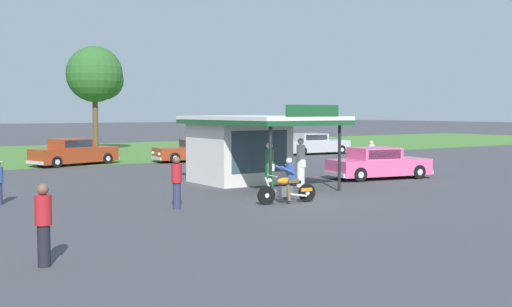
{
  "coord_description": "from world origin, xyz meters",
  "views": [
    {
      "loc": [
        -13.85,
        -17.42,
        3.18
      ],
      "look_at": [
        0.87,
        4.29,
        1.4
      ],
      "focal_mm": 43.74,
      "sensor_mm": 36.0,
      "label": 1
    }
  ],
  "objects_px": {
    "gas_pump_nearside": "(269,169)",
    "bystander_standing_back_lot": "(43,223)",
    "gas_pump_offside": "(301,166)",
    "parked_car_back_row_right": "(198,151)",
    "featured_classic_sedan": "(378,164)",
    "parked_car_back_row_centre_right": "(315,145)",
    "motorcycle_with_rider": "(288,184)",
    "bystander_strolling_foreground": "(371,154)",
    "parked_car_back_row_far_left": "(74,153)",
    "bystander_leaning_by_kiosk": "(177,181)"
  },
  "relations": [
    {
      "from": "parked_car_back_row_centre_right",
      "to": "bystander_standing_back_lot",
      "type": "height_order",
      "value": "bystander_standing_back_lot"
    },
    {
      "from": "parked_car_back_row_far_left",
      "to": "bystander_leaning_by_kiosk",
      "type": "distance_m",
      "value": 18.54
    },
    {
      "from": "gas_pump_nearside",
      "to": "bystander_standing_back_lot",
      "type": "bearing_deg",
      "value": -146.39
    },
    {
      "from": "featured_classic_sedan",
      "to": "bystander_standing_back_lot",
      "type": "bearing_deg",
      "value": -155.24
    },
    {
      "from": "motorcycle_with_rider",
      "to": "bystander_strolling_foreground",
      "type": "distance_m",
      "value": 14.11
    },
    {
      "from": "bystander_standing_back_lot",
      "to": "bystander_strolling_foreground",
      "type": "distance_m",
      "value": 24.4
    },
    {
      "from": "featured_classic_sedan",
      "to": "parked_car_back_row_centre_right",
      "type": "distance_m",
      "value": 16.9
    },
    {
      "from": "featured_classic_sedan",
      "to": "parked_car_back_row_centre_right",
      "type": "xyz_separation_m",
      "value": [
        8.27,
        14.74,
        0.03
      ]
    },
    {
      "from": "parked_car_back_row_centre_right",
      "to": "gas_pump_offside",
      "type": "bearing_deg",
      "value": -131.04
    },
    {
      "from": "bystander_standing_back_lot",
      "to": "bystander_leaning_by_kiosk",
      "type": "bearing_deg",
      "value": 42.71
    },
    {
      "from": "bystander_leaning_by_kiosk",
      "to": "gas_pump_nearside",
      "type": "bearing_deg",
      "value": 20.4
    },
    {
      "from": "motorcycle_with_rider",
      "to": "parked_car_back_row_centre_right",
      "type": "height_order",
      "value": "motorcycle_with_rider"
    },
    {
      "from": "bystander_strolling_foreground",
      "to": "featured_classic_sedan",
      "type": "bearing_deg",
      "value": -131.21
    },
    {
      "from": "bystander_standing_back_lot",
      "to": "bystander_strolling_foreground",
      "type": "relative_size",
      "value": 1.1
    },
    {
      "from": "gas_pump_offside",
      "to": "bystander_leaning_by_kiosk",
      "type": "relative_size",
      "value": 1.21
    },
    {
      "from": "gas_pump_nearside",
      "to": "parked_car_back_row_right",
      "type": "distance_m",
      "value": 15.73
    },
    {
      "from": "motorcycle_with_rider",
      "to": "parked_car_back_row_far_left",
      "type": "relative_size",
      "value": 0.4
    },
    {
      "from": "parked_car_back_row_centre_right",
      "to": "parked_car_back_row_right",
      "type": "xyz_separation_m",
      "value": [
        -10.36,
        -0.9,
        -0.05
      ]
    },
    {
      "from": "parked_car_back_row_centre_right",
      "to": "bystander_strolling_foreground",
      "type": "relative_size",
      "value": 3.48
    },
    {
      "from": "gas_pump_offside",
      "to": "parked_car_back_row_right",
      "type": "distance_m",
      "value": 15.31
    },
    {
      "from": "gas_pump_nearside",
      "to": "featured_classic_sedan",
      "type": "height_order",
      "value": "gas_pump_nearside"
    },
    {
      "from": "gas_pump_nearside",
      "to": "motorcycle_with_rider",
      "type": "height_order",
      "value": "gas_pump_nearside"
    },
    {
      "from": "parked_car_back_row_far_left",
      "to": "parked_car_back_row_centre_right",
      "type": "xyz_separation_m",
      "value": [
        17.82,
        -0.68,
        -0.01
      ]
    },
    {
      "from": "parked_car_back_row_far_left",
      "to": "bystander_standing_back_lot",
      "type": "height_order",
      "value": "bystander_standing_back_lot"
    },
    {
      "from": "motorcycle_with_rider",
      "to": "bystander_strolling_foreground",
      "type": "relative_size",
      "value": 1.43
    },
    {
      "from": "parked_car_back_row_far_left",
      "to": "parked_car_back_row_right",
      "type": "distance_m",
      "value": 7.63
    },
    {
      "from": "parked_car_back_row_far_left",
      "to": "bystander_strolling_foreground",
      "type": "bearing_deg",
      "value": -41.64
    },
    {
      "from": "gas_pump_offside",
      "to": "bystander_strolling_foreground",
      "type": "relative_size",
      "value": 1.34
    },
    {
      "from": "featured_classic_sedan",
      "to": "bystander_strolling_foreground",
      "type": "bearing_deg",
      "value": 48.79
    },
    {
      "from": "motorcycle_with_rider",
      "to": "gas_pump_offside",
      "type": "bearing_deg",
      "value": 45.53
    },
    {
      "from": "gas_pump_nearside",
      "to": "parked_car_back_row_far_left",
      "type": "relative_size",
      "value": 0.35
    },
    {
      "from": "gas_pump_offside",
      "to": "featured_classic_sedan",
      "type": "relative_size",
      "value": 0.4
    },
    {
      "from": "gas_pump_nearside",
      "to": "parked_car_back_row_centre_right",
      "type": "bearing_deg",
      "value": 45.88
    },
    {
      "from": "gas_pump_nearside",
      "to": "gas_pump_offside",
      "type": "height_order",
      "value": "gas_pump_offside"
    },
    {
      "from": "parked_car_back_row_centre_right",
      "to": "bystander_standing_back_lot",
      "type": "distance_m",
      "value": 34.72
    },
    {
      "from": "gas_pump_offside",
      "to": "featured_classic_sedan",
      "type": "height_order",
      "value": "gas_pump_offside"
    },
    {
      "from": "bystander_standing_back_lot",
      "to": "bystander_strolling_foreground",
      "type": "xyz_separation_m",
      "value": [
        21.19,
        12.09,
        -0.1
      ]
    },
    {
      "from": "motorcycle_with_rider",
      "to": "parked_car_back_row_right",
      "type": "height_order",
      "value": "motorcycle_with_rider"
    },
    {
      "from": "parked_car_back_row_right",
      "to": "gas_pump_offside",
      "type": "bearing_deg",
      "value": -102.88
    },
    {
      "from": "parked_car_back_row_right",
      "to": "gas_pump_nearside",
      "type": "bearing_deg",
      "value": -108.47
    },
    {
      "from": "bystander_leaning_by_kiosk",
      "to": "bystander_standing_back_lot",
      "type": "distance_m",
      "value": 7.75
    },
    {
      "from": "gas_pump_offside",
      "to": "featured_classic_sedan",
      "type": "bearing_deg",
      "value": 11.11
    },
    {
      "from": "featured_classic_sedan",
      "to": "bystander_strolling_foreground",
      "type": "relative_size",
      "value": 3.36
    },
    {
      "from": "featured_classic_sedan",
      "to": "bystander_leaning_by_kiosk",
      "type": "distance_m",
      "value": 12.45
    },
    {
      "from": "motorcycle_with_rider",
      "to": "featured_classic_sedan",
      "type": "distance_m",
      "value": 9.21
    },
    {
      "from": "motorcycle_with_rider",
      "to": "bystander_standing_back_lot",
      "type": "bearing_deg",
      "value": -155.81
    },
    {
      "from": "gas_pump_nearside",
      "to": "gas_pump_offside",
      "type": "relative_size",
      "value": 0.94
    },
    {
      "from": "bystander_standing_back_lot",
      "to": "bystander_strolling_foreground",
      "type": "bearing_deg",
      "value": 29.71
    },
    {
      "from": "gas_pump_offside",
      "to": "featured_classic_sedan",
      "type": "xyz_separation_m",
      "value": [
        5.5,
        1.08,
        -0.28
      ]
    },
    {
      "from": "parked_car_back_row_far_left",
      "to": "bystander_standing_back_lot",
      "type": "distance_m",
      "value": 25.01
    }
  ]
}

